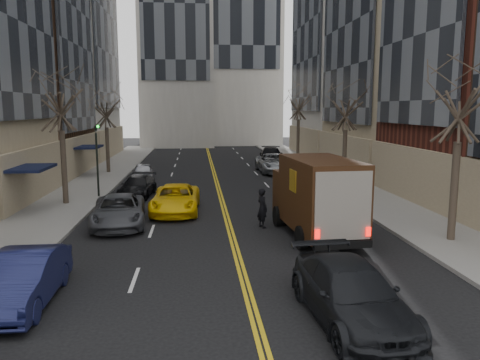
# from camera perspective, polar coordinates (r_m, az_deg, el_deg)

# --- Properties ---
(sidewalk_left) EXTENTS (4.00, 66.00, 0.15)m
(sidewalk_left) POSITION_cam_1_polar(r_m,az_deg,el_deg) (34.80, -17.80, -0.50)
(sidewalk_left) COLOR slate
(sidewalk_left) RESTS_ON ground
(sidewalk_right) EXTENTS (4.00, 66.00, 0.15)m
(sidewalk_right) POSITION_cam_1_polar(r_m,az_deg,el_deg) (35.55, 11.83, -0.07)
(sidewalk_right) COLOR slate
(sidewalk_right) RESTS_ON ground
(tree_lf_mid) EXTENTS (3.20, 3.20, 8.91)m
(tree_lf_mid) POSITION_cam_1_polar(r_m,az_deg,el_deg) (27.56, -21.17, 10.62)
(tree_lf_mid) COLOR #382D23
(tree_lf_mid) RESTS_ON sidewalk_left
(tree_lf_far) EXTENTS (3.20, 3.20, 8.12)m
(tree_lf_far) POSITION_cam_1_polar(r_m,az_deg,el_deg) (40.22, -16.08, 9.29)
(tree_lf_far) COLOR #382D23
(tree_lf_far) RESTS_ON sidewalk_left
(tree_rt_near) EXTENTS (3.20, 3.20, 8.71)m
(tree_rt_near) POSITION_cam_1_polar(r_m,az_deg,el_deg) (20.35, 25.42, 10.82)
(tree_rt_near) COLOR #382D23
(tree_rt_near) RESTS_ON sidewalk_right
(tree_rt_mid) EXTENTS (3.20, 3.20, 8.32)m
(tree_rt_mid) POSITION_cam_1_polar(r_m,az_deg,el_deg) (33.18, 12.85, 9.84)
(tree_rt_mid) COLOR #382D23
(tree_rt_mid) RESTS_ON sidewalk_right
(tree_rt_far) EXTENTS (3.20, 3.20, 9.11)m
(tree_rt_far) POSITION_cam_1_polar(r_m,az_deg,el_deg) (47.68, 7.19, 10.29)
(tree_rt_far) COLOR #382D23
(tree_rt_far) RESTS_ON sidewalk_right
(traffic_signal) EXTENTS (0.29, 0.26, 4.70)m
(traffic_signal) POSITION_cam_1_polar(r_m,az_deg,el_deg) (29.27, -17.06, 3.27)
(traffic_signal) COLOR black
(traffic_signal) RESTS_ON sidewalk_left
(ups_truck) EXTENTS (2.91, 6.36, 3.40)m
(ups_truck) POSITION_cam_1_polar(r_m,az_deg,el_deg) (19.96, 9.29, -2.09)
(ups_truck) COLOR black
(ups_truck) RESTS_ON ground
(observer_sedan) EXTENTS (2.45, 5.29, 1.49)m
(observer_sedan) POSITION_cam_1_polar(r_m,az_deg,el_deg) (12.59, 13.36, -13.33)
(observer_sedan) COLOR black
(observer_sedan) RESTS_ON ground
(taxi) EXTENTS (2.58, 5.25, 1.44)m
(taxi) POSITION_cam_1_polar(r_m,az_deg,el_deg) (24.70, -7.86, -2.31)
(taxi) COLOR yellow
(taxi) RESTS_ON ground
(pedestrian) EXTENTS (0.65, 0.78, 1.81)m
(pedestrian) POSITION_cam_1_polar(r_m,az_deg,el_deg) (21.41, 2.74, -3.44)
(pedestrian) COLOR black
(pedestrian) RESTS_ON ground
(parked_lf_b) EXTENTS (1.59, 4.48, 1.47)m
(parked_lf_b) POSITION_cam_1_polar(r_m,az_deg,el_deg) (14.56, -24.91, -10.91)
(parked_lf_b) COLOR #13173E
(parked_lf_b) RESTS_ON ground
(parked_lf_c) EXTENTS (2.86, 5.30, 1.41)m
(parked_lf_c) POSITION_cam_1_polar(r_m,az_deg,el_deg) (22.47, -14.57, -3.65)
(parked_lf_c) COLOR #44454B
(parked_lf_c) RESTS_ON ground
(parked_lf_d) EXTENTS (2.22, 4.55, 1.27)m
(parked_lf_d) POSITION_cam_1_polar(r_m,az_deg,el_deg) (29.49, -12.37, -0.78)
(parked_lf_d) COLOR black
(parked_lf_d) RESTS_ON ground
(parked_lf_e) EXTENTS (1.81, 3.98, 1.32)m
(parked_lf_e) POSITION_cam_1_polar(r_m,az_deg,el_deg) (35.73, -11.75, 0.92)
(parked_lf_e) COLOR #93949A
(parked_lf_e) RESTS_ON ground
(parked_rt_a) EXTENTS (1.64, 4.66, 1.53)m
(parked_rt_a) POSITION_cam_1_polar(r_m,az_deg,el_deg) (31.63, 7.45, 0.22)
(parked_rt_a) COLOR #4D4F55
(parked_rt_a) RESTS_ON ground
(parked_rt_b) EXTENTS (2.74, 5.76, 1.59)m
(parked_rt_b) POSITION_cam_1_polar(r_m,az_deg,el_deg) (39.73, 4.19, 2.06)
(parked_rt_b) COLOR #96999D
(parked_rt_b) RESTS_ON ground
(parked_rt_c) EXTENTS (2.95, 5.71, 1.58)m
(parked_rt_c) POSITION_cam_1_polar(r_m,az_deg,el_deg) (45.89, 3.81, 2.96)
(parked_rt_c) COLOR black
(parked_rt_c) RESTS_ON ground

